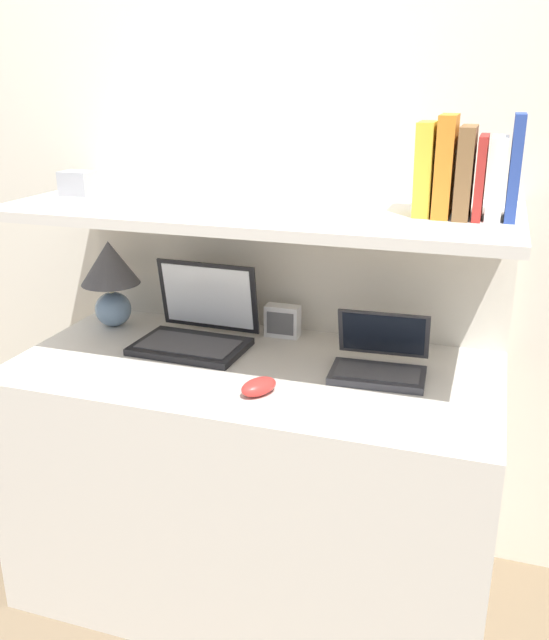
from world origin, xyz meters
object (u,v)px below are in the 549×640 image
Objects in this scene: laptop_large at (196,329)px; router_box at (283,321)px; laptop_small at (379,361)px; book_red at (481,177)px; book_yellow at (425,169)px; book_white at (497,178)px; shelf_gadget at (78,183)px; book_orange at (446,166)px; book_brown at (465,172)px; computer_mouse at (259,387)px; book_blue at (515,168)px; table_lamp at (110,274)px.

laptop_large is 0.27m from router_box.
laptop_small is at bearing -30.10° from router_box.
book_red is 0.13m from book_yellow.
book_red reaches higher than book_white.
shelf_gadget is (-0.58, -0.18, 0.43)m from router_box.
book_orange reaches higher than book_red.
book_white is at bearing 0.00° from book_red.
laptop_small is 1.22× the size of book_brown.
computer_mouse is at bearing -149.17° from book_orange.
book_blue reaches higher than laptop_large.
book_brown is (0.18, 0.01, 0.51)m from laptop_small.
book_blue is 2.71× the size of shelf_gadget.
laptop_large is (0.33, -0.08, -0.12)m from table_lamp.
shelf_gadget is at bearing 180.00° from book_orange.
router_box is (0.23, 0.15, -0.00)m from laptop_large.
book_red is (0.56, -0.18, 0.49)m from router_box.
laptop_large is 0.83m from book_yellow.
shelf_gadget is at bearing 180.00° from book_blue.
book_blue is 0.08m from book_red.
book_red is at bearing 0.00° from book_orange.
table_lamp is at bearing 174.43° from book_brown.
book_blue is 0.05m from book_white.
book_brown is (-0.04, 0.00, 0.01)m from book_red.
book_white is 0.90× the size of book_brown.
shelf_gadget is at bearing 159.56° from computer_mouse.
book_white is at bearing -17.17° from router_box.
book_brown is at bearing 4.39° from laptop_small.
book_brown is (0.75, -0.03, 0.50)m from laptop_large.
book_white reaches higher than laptop_large.
computer_mouse is at bearing -20.44° from shelf_gadget.
book_red is (0.49, 0.24, 0.52)m from computer_mouse.
book_orange is at bearing -2.45° from laptop_large.
book_orange is (-0.12, 0.00, 0.02)m from book_white.
book_white is at bearing 3.12° from laptop_small.
book_blue reaches higher than book_yellow.
book_blue reaches higher than router_box.
book_orange reaches higher than book_white.
book_brown is 2.38× the size of shelf_gadget.
laptop_large is at bearing -145.73° from router_box.
laptop_small is at bearing -177.29° from book_blue.
laptop_large reaches higher than router_box.
book_white is 2.14× the size of shelf_gadget.
book_brown reaches higher than shelf_gadget.
book_blue is at bearing -5.05° from table_lamp.
book_white is (1.15, -0.11, 0.37)m from table_lamp.
router_box is 0.84m from book_blue.
table_lamp is 1.31× the size of book_brown.
computer_mouse is 0.54× the size of book_yellow.
shelf_gadget reaches higher than table_lamp.
book_blue is at bearing 0.00° from book_yellow.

